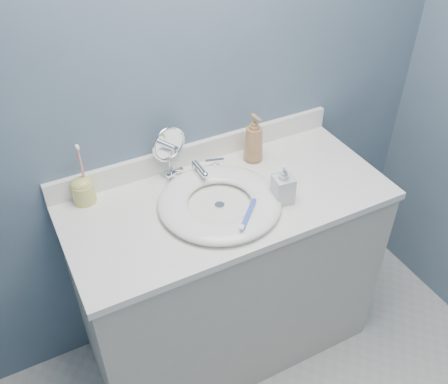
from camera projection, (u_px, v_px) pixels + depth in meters
back_wall at (194, 89)px, 1.84m from camera, size 2.20×0.02×2.40m
vanity_cabinet at (227, 279)px, 2.14m from camera, size 1.20×0.55×0.85m
countertop at (228, 201)px, 1.87m from camera, size 1.22×0.57×0.03m
backsplash at (198, 152)px, 2.01m from camera, size 1.22×0.02×0.09m
basin at (220, 202)px, 1.81m from camera, size 0.45×0.45×0.04m
drain at (220, 205)px, 1.81m from camera, size 0.04×0.04×0.01m
faucet at (197, 172)px, 1.94m from camera, size 0.25×0.13×0.07m
makeup_mirror at (169, 149)px, 1.89m from camera, size 0.15×0.08×0.22m
soap_bottle_amber at (254, 138)px, 1.98m from camera, size 0.08×0.08×0.21m
soap_bottle_clear at (283, 184)px, 1.79m from camera, size 0.08×0.08×0.16m
toothbrush_holder at (83, 189)px, 1.81m from camera, size 0.08×0.08×0.24m
toothbrush_lying at (248, 215)px, 1.71m from camera, size 0.13×0.13×0.02m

